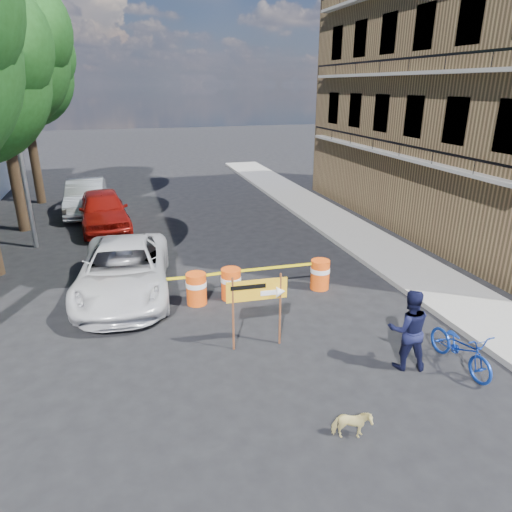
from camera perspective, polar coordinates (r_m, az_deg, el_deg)
ground at (r=10.52m, az=0.65°, el=-12.55°), size 120.00×120.00×0.00m
sidewalk_east at (r=17.81m, az=14.26°, el=1.36°), size 2.40×40.00×0.15m
apartment_building at (r=21.96m, az=26.93°, el=19.18°), size 8.00×16.00×12.00m
tree_far at (r=25.76m, az=-27.25°, el=19.52°), size 5.04×4.80×8.84m
streetlamp at (r=18.28m, az=-27.69°, el=14.04°), size 1.25×0.18×8.00m
barrel_far_left at (r=12.80m, az=-18.07°, el=-4.85°), size 0.58×0.58×0.90m
barrel_mid_left at (r=12.77m, az=-7.47°, el=-4.00°), size 0.58×0.58×0.90m
barrel_mid_right at (r=12.99m, az=-3.14°, el=-3.41°), size 0.58×0.58×0.90m
barrel_far_right at (r=13.74m, az=8.00°, el=-2.22°), size 0.58×0.58×0.90m
detour_sign at (r=10.31m, az=1.08°, el=-4.87°), size 1.40×0.27×1.80m
pedestrian at (r=10.28m, az=18.51°, el=-8.71°), size 1.05×0.92×1.81m
bicycle at (r=10.68m, az=24.57°, el=-8.38°), size 0.67×0.98×1.83m
dog at (r=8.51m, az=11.88°, el=-19.96°), size 0.72×0.47×0.56m
suv_white at (r=13.69m, az=-16.19°, el=-1.69°), size 2.99×5.61×1.50m
sedan_red at (r=20.40m, az=-18.55°, el=5.51°), size 2.38×4.92×1.62m
sedan_silver at (r=23.19m, az=-20.46°, el=6.92°), size 1.74×4.76×1.56m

